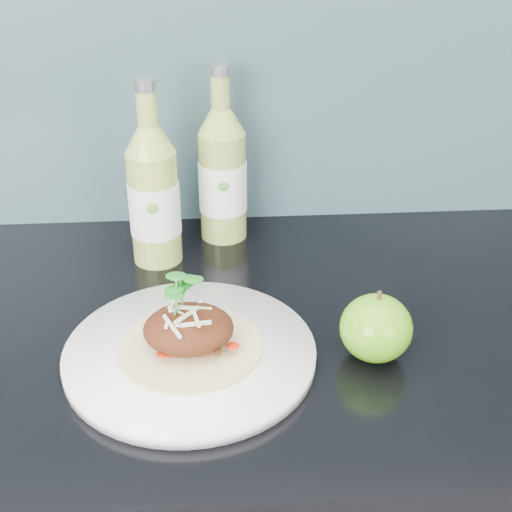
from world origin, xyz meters
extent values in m
cylinder|color=white|center=(-0.03, 1.61, 0.91)|extent=(0.33, 0.33, 0.02)
cylinder|color=tan|center=(-0.03, 1.61, 0.92)|extent=(0.17, 0.17, 0.00)
ellipsoid|color=#54240F|center=(-0.03, 1.61, 0.94)|extent=(0.10, 0.09, 0.05)
ellipsoid|color=#4F9610|center=(0.18, 1.61, 0.94)|extent=(0.10, 0.10, 0.08)
cylinder|color=#472D14|center=(0.18, 1.61, 0.98)|extent=(0.01, 0.00, 0.01)
cylinder|color=#9EAE48|center=(-0.08, 1.85, 0.98)|extent=(0.09, 0.09, 0.16)
cone|color=#9EAE48|center=(-0.08, 1.85, 1.08)|extent=(0.07, 0.07, 0.04)
cylinder|color=#9EAE48|center=(-0.08, 1.85, 1.12)|extent=(0.03, 0.03, 0.05)
cylinder|color=silver|center=(-0.08, 1.85, 1.15)|extent=(0.03, 0.03, 0.01)
cylinder|color=white|center=(-0.08, 1.85, 0.98)|extent=(0.09, 0.09, 0.08)
ellipsoid|color=#59A533|center=(-0.08, 1.82, 1.00)|extent=(0.02, 0.00, 0.02)
cylinder|color=#94A545|center=(0.02, 1.92, 0.98)|extent=(0.08, 0.08, 0.16)
cone|color=#94A545|center=(0.02, 1.92, 1.08)|extent=(0.07, 0.07, 0.04)
cylinder|color=#94A545|center=(0.02, 1.92, 1.12)|extent=(0.03, 0.03, 0.05)
cylinder|color=silver|center=(0.02, 1.92, 1.15)|extent=(0.03, 0.03, 0.01)
cylinder|color=white|center=(0.02, 1.92, 0.98)|extent=(0.09, 0.09, 0.08)
ellipsoid|color=#59A533|center=(0.02, 1.88, 1.00)|extent=(0.02, 0.00, 0.02)
camera|label=1|loc=(0.00, 0.96, 1.41)|focal=50.00mm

